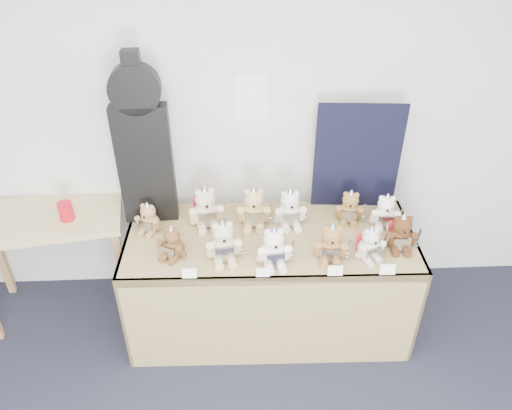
{
  "coord_description": "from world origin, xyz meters",
  "views": [
    {
      "loc": [
        0.08,
        -0.55,
        2.8
      ],
      "look_at": [
        0.2,
        1.89,
        1.11
      ],
      "focal_mm": 35.0,
      "sensor_mm": 36.0,
      "label": 1
    }
  ],
  "objects_px": {
    "guitar_case": "(143,144)",
    "red_cup": "(66,211)",
    "teddy_front_far_left": "(172,244)",
    "teddy_back_right": "(350,208)",
    "teddy_front_far_right": "(370,244)",
    "teddy_front_right": "(331,244)",
    "teddy_front_left": "(223,242)",
    "display_table": "(270,264)",
    "teddy_front_centre": "(274,248)",
    "teddy_back_end": "(385,212)",
    "teddy_front_end": "(401,234)",
    "teddy_back_centre_right": "(290,209)",
    "teddy_back_far_left": "(149,219)",
    "side_table": "(49,231)",
    "teddy_back_left": "(206,209)",
    "teddy_back_centre_left": "(254,209)"
  },
  "relations": [
    {
      "from": "guitar_case",
      "to": "red_cup",
      "type": "distance_m",
      "value": 0.72
    },
    {
      "from": "teddy_front_far_left",
      "to": "teddy_back_right",
      "type": "relative_size",
      "value": 0.95
    },
    {
      "from": "teddy_front_far_right",
      "to": "teddy_front_right",
      "type": "bearing_deg",
      "value": 164.69
    },
    {
      "from": "teddy_front_left",
      "to": "teddy_front_right",
      "type": "height_order",
      "value": "teddy_front_left"
    },
    {
      "from": "display_table",
      "to": "teddy_front_left",
      "type": "relative_size",
      "value": 6.23
    },
    {
      "from": "teddy_front_far_right",
      "to": "teddy_back_right",
      "type": "height_order",
      "value": "teddy_back_right"
    },
    {
      "from": "teddy_front_centre",
      "to": "teddy_front_far_left",
      "type": "bearing_deg",
      "value": 165.36
    },
    {
      "from": "teddy_back_end",
      "to": "teddy_front_end",
      "type": "bearing_deg",
      "value": -73.88
    },
    {
      "from": "teddy_front_end",
      "to": "teddy_front_centre",
      "type": "bearing_deg",
      "value": -167.77
    },
    {
      "from": "teddy_front_centre",
      "to": "teddy_back_centre_right",
      "type": "height_order",
      "value": "teddy_back_centre_right"
    },
    {
      "from": "red_cup",
      "to": "teddy_back_centre_right",
      "type": "distance_m",
      "value": 1.48
    },
    {
      "from": "guitar_case",
      "to": "teddy_back_end",
      "type": "distance_m",
      "value": 1.63
    },
    {
      "from": "teddy_back_far_left",
      "to": "guitar_case",
      "type": "bearing_deg",
      "value": 108.52
    },
    {
      "from": "teddy_front_centre",
      "to": "teddy_back_end",
      "type": "bearing_deg",
      "value": 18.71
    },
    {
      "from": "teddy_front_far_left",
      "to": "teddy_back_end",
      "type": "height_order",
      "value": "teddy_back_end"
    },
    {
      "from": "teddy_back_end",
      "to": "guitar_case",
      "type": "bearing_deg",
      "value": -178.71
    },
    {
      "from": "teddy_back_right",
      "to": "teddy_back_end",
      "type": "relative_size",
      "value": 0.97
    },
    {
      "from": "side_table",
      "to": "teddy_front_right",
      "type": "height_order",
      "value": "teddy_front_right"
    },
    {
      "from": "teddy_back_end",
      "to": "teddy_front_left",
      "type": "bearing_deg",
      "value": -157.63
    },
    {
      "from": "teddy_front_far_left",
      "to": "teddy_back_far_left",
      "type": "xyz_separation_m",
      "value": [
        -0.18,
        0.27,
        -0.0
      ]
    },
    {
      "from": "teddy_back_left",
      "to": "teddy_back_end",
      "type": "distance_m",
      "value": 1.18
    },
    {
      "from": "teddy_back_centre_right",
      "to": "teddy_front_centre",
      "type": "bearing_deg",
      "value": -113.86
    },
    {
      "from": "red_cup",
      "to": "teddy_front_right",
      "type": "xyz_separation_m",
      "value": [
        1.69,
        -0.43,
        0.0
      ]
    },
    {
      "from": "teddy_back_right",
      "to": "teddy_back_centre_left",
      "type": "bearing_deg",
      "value": -167.29
    },
    {
      "from": "display_table",
      "to": "teddy_front_left",
      "type": "distance_m",
      "value": 0.43
    },
    {
      "from": "teddy_front_right",
      "to": "display_table",
      "type": "bearing_deg",
      "value": 162.82
    },
    {
      "from": "teddy_back_left",
      "to": "teddy_back_centre_left",
      "type": "height_order",
      "value": "teddy_back_left"
    },
    {
      "from": "teddy_front_far_right",
      "to": "teddy_back_end",
      "type": "relative_size",
      "value": 0.94
    },
    {
      "from": "teddy_back_far_left",
      "to": "teddy_back_right",
      "type": "bearing_deg",
      "value": 21.29
    },
    {
      "from": "display_table",
      "to": "teddy_back_centre_right",
      "type": "xyz_separation_m",
      "value": [
        0.14,
        0.21,
        0.29
      ]
    },
    {
      "from": "guitar_case",
      "to": "teddy_front_left",
      "type": "bearing_deg",
      "value": -45.29
    },
    {
      "from": "guitar_case",
      "to": "teddy_front_end",
      "type": "height_order",
      "value": "guitar_case"
    },
    {
      "from": "teddy_front_left",
      "to": "teddy_front_right",
      "type": "distance_m",
      "value": 0.65
    },
    {
      "from": "teddy_back_far_left",
      "to": "red_cup",
      "type": "bearing_deg",
      "value": -170.29
    },
    {
      "from": "red_cup",
      "to": "teddy_front_end",
      "type": "bearing_deg",
      "value": -9.17
    },
    {
      "from": "teddy_back_left",
      "to": "teddy_back_far_left",
      "type": "bearing_deg",
      "value": 177.73
    },
    {
      "from": "side_table",
      "to": "teddy_front_centre",
      "type": "relative_size",
      "value": 3.69
    },
    {
      "from": "red_cup",
      "to": "teddy_back_centre_left",
      "type": "height_order",
      "value": "teddy_back_centre_left"
    },
    {
      "from": "guitar_case",
      "to": "teddy_front_end",
      "type": "relative_size",
      "value": 4.17
    },
    {
      "from": "teddy_front_far_left",
      "to": "teddy_front_left",
      "type": "height_order",
      "value": "teddy_front_left"
    },
    {
      "from": "teddy_front_far_right",
      "to": "teddy_front_left",
      "type": "bearing_deg",
      "value": 161.94
    },
    {
      "from": "teddy_front_right",
      "to": "teddy_back_centre_right",
      "type": "bearing_deg",
      "value": 126.58
    },
    {
      "from": "teddy_back_centre_left",
      "to": "teddy_back_end",
      "type": "distance_m",
      "value": 0.87
    },
    {
      "from": "teddy_front_centre",
      "to": "teddy_front_right",
      "type": "relative_size",
      "value": 1.03
    },
    {
      "from": "side_table",
      "to": "teddy_front_right",
      "type": "bearing_deg",
      "value": -23.34
    },
    {
      "from": "red_cup",
      "to": "teddy_front_left",
      "type": "relative_size",
      "value": 0.42
    },
    {
      "from": "teddy_front_centre",
      "to": "teddy_back_centre_left",
      "type": "xyz_separation_m",
      "value": [
        -0.1,
        0.4,
        0.01
      ]
    },
    {
      "from": "teddy_front_left",
      "to": "teddy_back_centre_right",
      "type": "bearing_deg",
      "value": 29.36
    },
    {
      "from": "teddy_front_left",
      "to": "red_cup",
      "type": "bearing_deg",
      "value": 151.47
    },
    {
      "from": "teddy_back_centre_left",
      "to": "teddy_back_end",
      "type": "xyz_separation_m",
      "value": [
        0.87,
        -0.06,
        -0.02
      ]
    }
  ]
}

